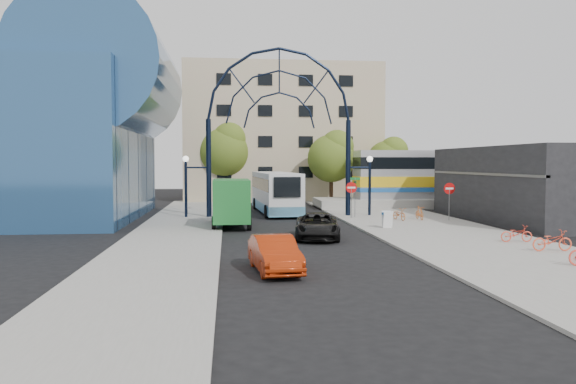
{
  "coord_description": "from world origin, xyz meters",
  "views": [
    {
      "loc": [
        -3.68,
        -25.89,
        3.94
      ],
      "look_at": [
        -0.24,
        6.0,
        2.26
      ],
      "focal_mm": 35.0,
      "sensor_mm": 36.0,
      "label": 1
    }
  ],
  "objects": [
    {
      "name": "do_not_enter_sign",
      "position": [
        11.0,
        10.0,
        1.98
      ],
      "size": [
        0.76,
        0.07,
        2.48
      ],
      "color": "slate",
      "rests_on": "sidewalk_east"
    },
    {
      "name": "apartment_block",
      "position": [
        2.0,
        34.97,
        7.0
      ],
      "size": [
        20.0,
        12.1,
        14.0
      ],
      "color": "#C9AA8C",
      "rests_on": "ground"
    },
    {
      "name": "black_suv",
      "position": [
        0.92,
        2.65,
        0.66
      ],
      "size": [
        2.85,
        5.04,
        1.33
      ],
      "primitive_type": "imported",
      "rotation": [
        0.0,
        0.0,
        -0.14
      ],
      "color": "black",
      "rests_on": "ground"
    },
    {
      "name": "gateway_arch",
      "position": [
        0.0,
        14.0,
        8.56
      ],
      "size": [
        13.64,
        0.44,
        12.1
      ],
      "color": "black",
      "rests_on": "ground"
    },
    {
      "name": "plaza_west",
      "position": [
        -6.5,
        6.0,
        0.06
      ],
      "size": [
        5.0,
        50.0,
        0.12
      ],
      "primitive_type": "cube",
      "color": "gray",
      "rests_on": "ground"
    },
    {
      "name": "sidewalk_east",
      "position": [
        8.0,
        4.0,
        0.06
      ],
      "size": [
        8.0,
        56.0,
        0.12
      ],
      "primitive_type": "cube",
      "color": "gray",
      "rests_on": "ground"
    },
    {
      "name": "ground",
      "position": [
        0.0,
        0.0,
        0.0
      ],
      "size": [
        120.0,
        120.0,
        0.0
      ],
      "primitive_type": "plane",
      "color": "black",
      "rests_on": "ground"
    },
    {
      "name": "bike_near_a",
      "position": [
        7.69,
        10.32,
        0.53
      ],
      "size": [
        0.87,
        1.64,
        0.82
      ],
      "primitive_type": "imported",
      "rotation": [
        0.0,
        0.0,
        0.22
      ],
      "color": "orange",
      "rests_on": "sidewalk_east"
    },
    {
      "name": "commercial_block_east",
      "position": [
        16.0,
        10.0,
        2.5
      ],
      "size": [
        6.0,
        16.0,
        5.0
      ],
      "primitive_type": "cube",
      "color": "black",
      "rests_on": "ground"
    },
    {
      "name": "tree_north_a",
      "position": [
        6.12,
        25.93,
        4.61
      ],
      "size": [
        4.48,
        4.48,
        7.0
      ],
      "color": "#382314",
      "rests_on": "ground"
    },
    {
      "name": "green_truck",
      "position": [
        -3.49,
        8.4,
        1.47
      ],
      "size": [
        2.32,
        5.85,
        2.94
      ],
      "rotation": [
        0.0,
        0.0,
        0.01
      ],
      "color": "black",
      "rests_on": "ground"
    },
    {
      "name": "tree_north_c",
      "position": [
        12.12,
        27.93,
        4.28
      ],
      "size": [
        4.16,
        4.16,
        6.5
      ],
      "color": "#382314",
      "rests_on": "ground"
    },
    {
      "name": "train_car",
      "position": [
        20.0,
        22.0,
        2.9
      ],
      "size": [
        25.1,
        3.05,
        4.2
      ],
      "color": "#B7B7BC",
      "rests_on": "train_platform"
    },
    {
      "name": "stop_sign",
      "position": [
        4.8,
        12.0,
        1.99
      ],
      "size": [
        0.8,
        0.07,
        2.5
      ],
      "color": "slate",
      "rests_on": "sidewalk_east"
    },
    {
      "name": "bike_near_b",
      "position": [
        9.1,
        10.39,
        0.57
      ],
      "size": [
        0.42,
        1.5,
        0.9
      ],
      "primitive_type": "imported",
      "rotation": [
        0.0,
        0.0,
        -0.0
      ],
      "color": "orange",
      "rests_on": "sidewalk_east"
    },
    {
      "name": "red_sedan",
      "position": [
        -2.01,
        -5.9,
        0.66
      ],
      "size": [
        1.82,
        4.12,
        1.31
      ],
      "primitive_type": "imported",
      "rotation": [
        0.0,
        0.0,
        0.11
      ],
      "color": "#A3280A",
      "rests_on": "ground"
    },
    {
      "name": "train_platform",
      "position": [
        20.0,
        22.0,
        0.4
      ],
      "size": [
        32.0,
        5.0,
        0.8
      ],
      "primitive_type": "cube",
      "color": "gray",
      "rests_on": "ground"
    },
    {
      "name": "transit_hall",
      "position": [
        -15.3,
        15.0,
        6.7
      ],
      "size": [
        16.5,
        18.0,
        14.5
      ],
      "color": "#2A5281",
      "rests_on": "ground"
    },
    {
      "name": "sandwich_board",
      "position": [
        5.6,
        5.98,
        0.74
      ],
      "size": [
        0.55,
        0.61,
        0.99
      ],
      "color": "white",
      "rests_on": "sidewalk_east"
    },
    {
      "name": "street_name_sign",
      "position": [
        5.2,
        12.6,
        2.13
      ],
      "size": [
        0.7,
        0.7,
        2.8
      ],
      "color": "slate",
      "rests_on": "sidewalk_east"
    },
    {
      "name": "city_bus",
      "position": [
        0.05,
        17.98,
        1.65
      ],
      "size": [
        3.23,
        11.64,
        3.16
      ],
      "rotation": [
        0.0,
        0.0,
        0.06
      ],
      "color": "silver",
      "rests_on": "ground"
    },
    {
      "name": "tree_north_b",
      "position": [
        -3.88,
        29.93,
        5.27
      ],
      "size": [
        5.12,
        5.12,
        8.0
      ],
      "color": "#382314",
      "rests_on": "ground"
    },
    {
      "name": "bike_far_a",
      "position": [
        10.15,
        -0.37,
        0.52
      ],
      "size": [
        1.57,
        0.63,
        0.81
      ],
      "primitive_type": "imported",
      "rotation": [
        0.0,
        0.0,
        1.51
      ],
      "color": "#EC472F",
      "rests_on": "sidewalk_east"
    },
    {
      "name": "bike_far_c",
      "position": [
        10.24,
        -3.2,
        0.58
      ],
      "size": [
        1.77,
        0.69,
        0.92
      ],
      "primitive_type": "imported",
      "rotation": [
        0.0,
        0.0,
        1.53
      ],
      "color": "#F85431",
      "rests_on": "sidewalk_east"
    }
  ]
}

